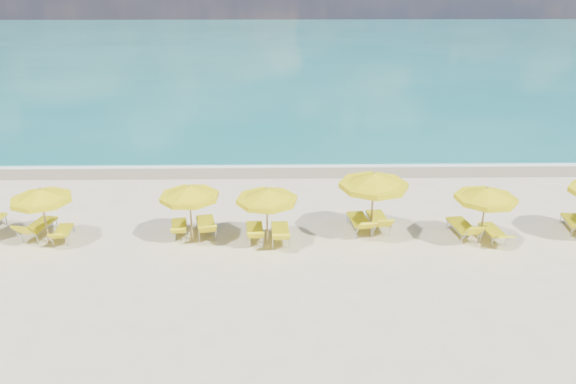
{
  "coord_description": "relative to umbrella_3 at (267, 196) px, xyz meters",
  "views": [
    {
      "loc": [
        -0.33,
        -18.21,
        9.16
      ],
      "look_at": [
        0.0,
        1.5,
        1.2
      ],
      "focal_mm": 35.0,
      "sensor_mm": 36.0,
      "label": 1
    }
  ],
  "objects": [
    {
      "name": "lounger_4_right",
      "position": [
        4.11,
        1.19,
        -1.61
      ],
      "size": [
        0.76,
        1.93,
        0.89
      ],
      "rotation": [
        0.0,
        0.0,
        0.07
      ],
      "color": "#A5A8AD",
      "rests_on": "ground"
    },
    {
      "name": "lounger_3_left",
      "position": [
        -0.46,
        0.35,
        -1.63
      ],
      "size": [
        0.73,
        1.82,
        0.82
      ],
      "rotation": [
        0.0,
        0.0,
        0.08
      ],
      "color": "#A5A8AD",
      "rests_on": "ground"
    },
    {
      "name": "umbrella_4",
      "position": [
        3.76,
        0.63,
        0.28
      ],
      "size": [
        2.6,
        2.6,
        2.5
      ],
      "rotation": [
        0.0,
        0.0,
        -0.05
      ],
      "color": "tan",
      "rests_on": "ground"
    },
    {
      "name": "lounger_3_right",
      "position": [
        0.46,
        0.21,
        -1.62
      ],
      "size": [
        0.7,
        1.91,
        0.85
      ],
      "rotation": [
        0.0,
        0.0,
        0.03
      ],
      "color": "#A5A8AD",
      "rests_on": "ground"
    },
    {
      "name": "lounger_5_right",
      "position": [
        8.09,
        0.22,
        -1.65
      ],
      "size": [
        0.71,
        1.76,
        0.66
      ],
      "rotation": [
        0.0,
        0.0,
        0.09
      ],
      "color": "#A5A8AD",
      "rests_on": "ground"
    },
    {
      "name": "umbrella_2",
      "position": [
        -2.71,
        0.4,
        -0.03
      ],
      "size": [
        2.72,
        2.72,
        2.14
      ],
      "rotation": [
        0.0,
        0.0,
        0.36
      ],
      "color": "tan",
      "rests_on": "ground"
    },
    {
      "name": "whitecap_far",
      "position": [
        8.76,
        24.47,
        -1.85
      ],
      "size": [
        18.0,
        0.3,
        0.05
      ],
      "primitive_type": "cube",
      "color": "white",
      "rests_on": "ground"
    },
    {
      "name": "umbrella_3",
      "position": [
        0.0,
        0.0,
        0.0
      ],
      "size": [
        2.51,
        2.51,
        2.17
      ],
      "rotation": [
        0.0,
        0.0,
        0.19
      ],
      "color": "tan",
      "rests_on": "ground"
    },
    {
      "name": "whitecap_near",
      "position": [
        -5.24,
        17.47,
        -1.85
      ],
      "size": [
        14.0,
        0.36,
        0.05
      ],
      "primitive_type": "cube",
      "color": "white",
      "rests_on": "ground"
    },
    {
      "name": "foam_line",
      "position": [
        0.76,
        8.67,
        -1.85
      ],
      "size": [
        120.0,
        1.2,
        0.03
      ],
      "primitive_type": "cube",
      "color": "white",
      "rests_on": "ground"
    },
    {
      "name": "lounger_2_right",
      "position": [
        -2.25,
        0.83,
        -1.61
      ],
      "size": [
        1.0,
        2.0,
        0.88
      ],
      "rotation": [
        0.0,
        0.0,
        0.19
      ],
      "color": "#A5A8AD",
      "rests_on": "ground"
    },
    {
      "name": "lounger_1_left",
      "position": [
        -8.33,
        0.81,
        -1.61
      ],
      "size": [
        0.97,
        1.99,
        0.91
      ],
      "rotation": [
        0.0,
        0.0,
        -0.18
      ],
      "color": "#A5A8AD",
      "rests_on": "ground"
    },
    {
      "name": "lounger_4_left",
      "position": [
        3.41,
        1.04,
        -1.61
      ],
      "size": [
        0.9,
        2.01,
        0.87
      ],
      "rotation": [
        0.0,
        0.0,
        0.14
      ],
      "color": "#A5A8AD",
      "rests_on": "ground"
    },
    {
      "name": "ground_plane",
      "position": [
        0.76,
        0.47,
        -1.85
      ],
      "size": [
        120.0,
        120.0,
        0.0
      ],
      "primitive_type": "plane",
      "color": "beige"
    },
    {
      "name": "umbrella_5",
      "position": [
        7.56,
        -0.01,
        -0.0
      ],
      "size": [
        2.65,
        2.65,
        2.17
      ],
      "rotation": [
        0.0,
        0.0,
        -0.28
      ],
      "color": "tan",
      "rests_on": "ground"
    },
    {
      "name": "lounger_1_right",
      "position": [
        -7.34,
        0.47,
        -1.66
      ],
      "size": [
        0.7,
        1.64,
        0.71
      ],
      "rotation": [
        0.0,
        0.0,
        0.11
      ],
      "color": "#A5A8AD",
      "rests_on": "ground"
    },
    {
      "name": "umbrella_1",
      "position": [
        -7.78,
        0.24,
        -0.04
      ],
      "size": [
        2.13,
        2.13,
        2.12
      ],
      "rotation": [
        0.0,
        0.0,
        -0.01
      ],
      "color": "tan",
      "rests_on": "ground"
    },
    {
      "name": "lounger_6_left",
      "position": [
        11.37,
        0.9,
        -1.64
      ],
      "size": [
        0.83,
        1.92,
        0.66
      ],
      "rotation": [
        0.0,
        0.0,
        -0.13
      ],
      "color": "#A5A8AD",
      "rests_on": "ground"
    },
    {
      "name": "ocean",
      "position": [
        0.76,
        48.47,
        -1.85
      ],
      "size": [
        120.0,
        80.0,
        0.3
      ],
      "primitive_type": "cube",
      "color": "#136B6A",
      "rests_on": "ground"
    },
    {
      "name": "lounger_5_left",
      "position": [
        7.07,
        0.47,
        -1.61
      ],
      "size": [
        0.9,
        1.99,
        0.95
      ],
      "rotation": [
        0.0,
        0.0,
        0.13
      ],
      "color": "#A5A8AD",
      "rests_on": "ground"
    },
    {
      "name": "wet_sand_band",
      "position": [
        0.76,
        7.87,
        -1.85
      ],
      "size": [
        120.0,
        2.6,
        0.01
      ],
      "primitive_type": "cube",
      "color": "tan",
      "rests_on": "ground"
    },
    {
      "name": "lounger_2_left",
      "position": [
        -3.24,
        0.8,
        -1.65
      ],
      "size": [
        0.8,
        1.73,
        0.74
      ],
      "rotation": [
        0.0,
        0.0,
        0.16
      ],
      "color": "#A5A8AD",
      "rests_on": "ground"
    }
  ]
}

